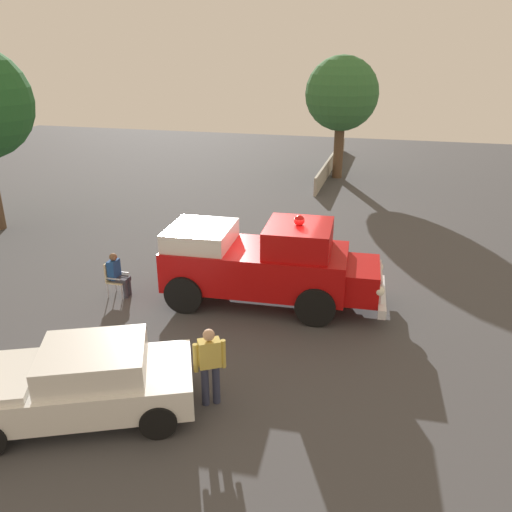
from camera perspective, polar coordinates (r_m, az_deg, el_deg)
The scene contains 9 objects.
ground_plane at distance 14.71m, azimuth 1.45°, elevation -4.51°, with size 60.00×60.00×0.00m, color #424244.
vintage_fire_truck at distance 13.91m, azimuth 0.94°, elevation -0.70°, with size 2.61×6.07×2.59m.
classic_hot_rod at distance 10.45m, azimuth -19.29°, elevation -13.13°, with size 3.46×4.74×1.46m.
lawn_chair_near_truck at distance 15.10m, azimuth -15.59°, elevation -2.16°, with size 0.52×0.50×1.02m.
lawn_chair_by_car at distance 17.48m, azimuth -5.43°, elevation 1.87°, with size 0.69×0.69×1.02m.
spectator_seated at distance 15.00m, azimuth -15.19°, elevation -1.85°, with size 0.40×0.54×1.29m.
spectator_standing at distance 10.10m, azimuth -5.18°, elevation -11.67°, with size 0.44×0.60×1.68m.
oak_tree_left at distance 28.59m, azimuth 9.54°, elevation 17.35°, with size 3.86×3.86×6.42m.
background_fence at distance 31.20m, azimuth 8.47°, elevation 10.35°, with size 12.84×0.12×0.90m.
Camera 1 is at (-12.82, -3.09, 6.52)m, focal length 35.87 mm.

